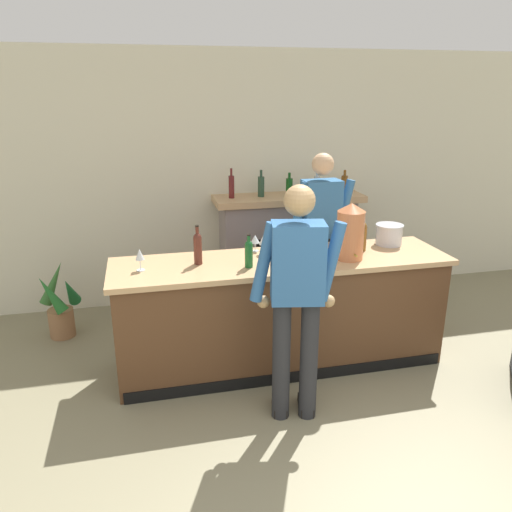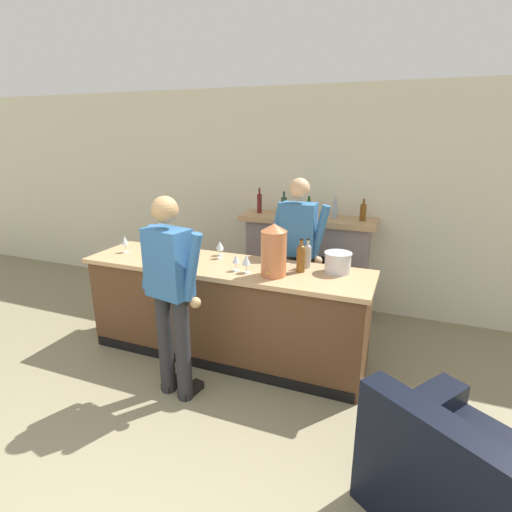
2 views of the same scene
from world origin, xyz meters
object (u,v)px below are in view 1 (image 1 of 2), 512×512
object	(u,v)px
wine_bottle_chardonnay_pale	(249,253)
wine_glass_back_row	(308,250)
potted_plant_corner	(60,306)
wine_bottle_port_short	(358,232)
person_bartender	(320,235)
person_customer	(297,296)
wine_bottle_burgundy_dark	(198,247)
wine_bottle_riesling_slim	(362,235)
ice_bucket_steel	(389,234)
fireplace_stone	(287,247)
copper_dispenser	(350,231)
wine_glass_near_bucket	(322,248)
wine_glass_front_left	(255,239)
wine_glass_front_right	(263,241)
wine_glass_by_dispenser	(140,255)

from	to	relation	value
wine_bottle_chardonnay_pale	wine_glass_back_row	xyz separation A→B (m)	(0.50, 0.01, -0.01)
potted_plant_corner	wine_bottle_port_short	bearing A→B (deg)	-15.73
person_bartender	person_customer	bearing A→B (deg)	-116.12
person_customer	wine_bottle_chardonnay_pale	xyz separation A→B (m)	(-0.20, 0.63, 0.13)
wine_bottle_burgundy_dark	wine_glass_back_row	distance (m)	0.90
person_bartender	wine_bottle_burgundy_dark	world-z (taller)	person_bartender
wine_bottle_riesling_slim	wine_bottle_chardonnay_pale	bearing A→B (deg)	-169.20
wine_bottle_chardonnay_pale	person_customer	bearing A→B (deg)	-72.21
person_bartender	potted_plant_corner	bearing A→B (deg)	171.65
ice_bucket_steel	wine_bottle_burgundy_dark	xyz separation A→B (m)	(-1.76, -0.14, 0.05)
person_customer	wine_bottle_chardonnay_pale	size ratio (longest dim) A/B	6.40
fireplace_stone	copper_dispenser	bearing A→B (deg)	-87.00
wine_bottle_riesling_slim	wine_bottle_port_short	world-z (taller)	wine_bottle_riesling_slim
wine_bottle_burgundy_dark	wine_glass_near_bucket	size ratio (longest dim) A/B	1.90
person_bartender	wine_bottle_chardonnay_pale	size ratio (longest dim) A/B	6.48
wine_glass_front_left	copper_dispenser	bearing A→B (deg)	-27.43
wine_bottle_riesling_slim	wine_bottle_burgundy_dark	world-z (taller)	wine_bottle_burgundy_dark
wine_glass_back_row	wine_glass_near_bucket	bearing A→B (deg)	-7.80
wine_bottle_port_short	wine_glass_front_left	bearing A→B (deg)	177.44
person_bartender	wine_glass_back_row	bearing A→B (deg)	-116.92
potted_plant_corner	person_bartender	distance (m)	2.64
potted_plant_corner	person_customer	world-z (taller)	person_customer
wine_bottle_riesling_slim	wine_bottle_chardonnay_pale	distance (m)	1.08
wine_bottle_burgundy_dark	wine_glass_front_left	xyz separation A→B (m)	(0.53, 0.22, -0.04)
person_customer	copper_dispenser	distance (m)	0.95
fireplace_stone	wine_bottle_port_short	size ratio (longest dim) A/B	5.89
potted_plant_corner	wine_glass_front_left	bearing A→B (deg)	-22.11
ice_bucket_steel	wine_glass_front_right	world-z (taller)	ice_bucket_steel
ice_bucket_steel	wine_glass_front_left	distance (m)	1.24
person_customer	wine_glass_back_row	world-z (taller)	person_customer
person_bartender	ice_bucket_steel	bearing A→B (deg)	-40.84
person_bartender	wine_bottle_riesling_slim	distance (m)	0.59
wine_glass_by_dispenser	wine_glass_back_row	xyz separation A→B (m)	(1.34, -0.11, -0.02)
wine_bottle_riesling_slim	wine_glass_back_row	xyz separation A→B (m)	(-0.56, -0.20, -0.03)
wine_glass_by_dispenser	person_customer	bearing A→B (deg)	-35.43
person_bartender	wine_glass_front_left	bearing A→B (deg)	-154.05
wine_glass_near_bucket	wine_glass_back_row	bearing A→B (deg)	172.20
person_bartender	wine_bottle_chardonnay_pale	distance (m)	1.16
wine_bottle_chardonnay_pale	wine_glass_near_bucket	size ratio (longest dim) A/B	1.60
potted_plant_corner	wine_bottle_burgundy_dark	bearing A→B (deg)	-36.75
wine_glass_back_row	wine_glass_front_right	distance (m)	0.42
person_bartender	wine_glass_front_right	distance (m)	0.83
potted_plant_corner	wine_glass_front_right	size ratio (longest dim) A/B	4.41
fireplace_stone	wine_glass_near_bucket	world-z (taller)	fireplace_stone
wine_glass_front_right	wine_glass_near_bucket	bearing A→B (deg)	-35.85
copper_dispenser	wine_glass_by_dispenser	world-z (taller)	copper_dispenser
person_customer	wine_glass_by_dispenser	size ratio (longest dim) A/B	9.75
wine_bottle_riesling_slim	wine_glass_near_bucket	bearing A→B (deg)	-154.91
wine_glass_by_dispenser	wine_glass_front_right	xyz separation A→B (m)	(1.03, 0.18, -0.01)
fireplace_stone	wine_glass_near_bucket	bearing A→B (deg)	-96.45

